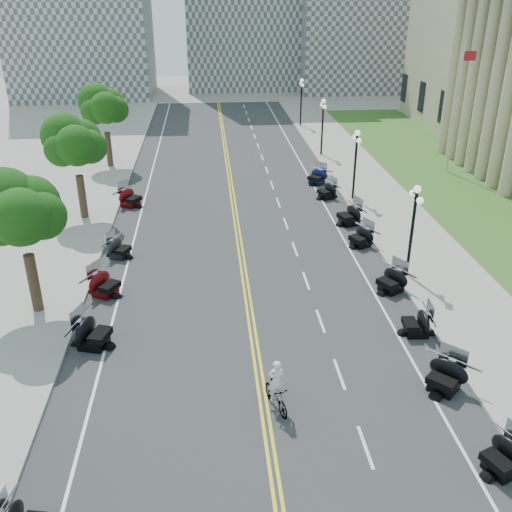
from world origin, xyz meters
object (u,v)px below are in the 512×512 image
object	(u,v)px
motorcycle_n_3	(505,456)
bicycle	(276,396)
flagpole	(455,112)
cyclist_rider	(277,364)

from	to	relation	value
motorcycle_n_3	bicycle	xyz separation A→B (m)	(-6.83, 3.61, -0.10)
flagpole	motorcycle_n_3	xyz separation A→B (m)	(-10.75, -31.40, -4.35)
flagpole	bicycle	world-z (taller)	flagpole
bicycle	cyclist_rider	bearing A→B (deg)	0.00
flagpole	cyclist_rider	bearing A→B (deg)	-122.30
bicycle	cyclist_rider	xyz separation A→B (m)	(0.00, 0.00, 1.42)
motorcycle_n_3	cyclist_rider	bearing A→B (deg)	-141.28
cyclist_rider	flagpole	bearing A→B (deg)	-122.30
flagpole	bicycle	size ratio (longest dim) A/B	5.52
flagpole	motorcycle_n_3	size ratio (longest dim) A/B	5.42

